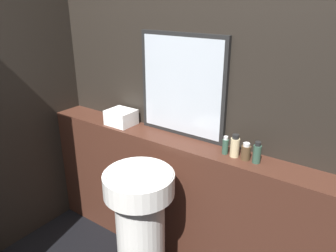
{
  "coord_description": "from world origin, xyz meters",
  "views": [
    {
      "loc": [
        1.05,
        -0.35,
        1.81
      ],
      "look_at": [
        -0.03,
        1.16,
        1.07
      ],
      "focal_mm": 35.0,
      "sensor_mm": 36.0,
      "label": 1
    }
  ],
  "objects_px": {
    "shampoo_bottle": "(225,146)",
    "lotion_bottle": "(246,152)",
    "mirror": "(182,86)",
    "body_wash_bottle": "(257,153)",
    "towel_stack": "(121,117)",
    "pedestal_sink": "(140,228)",
    "conditioner_bottle": "(235,146)"
  },
  "relations": [
    {
      "from": "shampoo_bottle",
      "to": "lotion_bottle",
      "type": "xyz_separation_m",
      "value": [
        0.13,
        0.0,
        -0.0
      ]
    },
    {
      "from": "lotion_bottle",
      "to": "body_wash_bottle",
      "type": "xyz_separation_m",
      "value": [
        0.06,
        -0.0,
        0.01
      ]
    },
    {
      "from": "conditioner_bottle",
      "to": "body_wash_bottle",
      "type": "relative_size",
      "value": 1.08
    },
    {
      "from": "mirror",
      "to": "pedestal_sink",
      "type": "bearing_deg",
      "value": -85.72
    },
    {
      "from": "pedestal_sink",
      "to": "towel_stack",
      "type": "bearing_deg",
      "value": 141.17
    },
    {
      "from": "shampoo_bottle",
      "to": "lotion_bottle",
      "type": "height_order",
      "value": "shampoo_bottle"
    },
    {
      "from": "towel_stack",
      "to": "body_wash_bottle",
      "type": "xyz_separation_m",
      "value": [
        1.03,
        -0.0,
        0.01
      ]
    },
    {
      "from": "mirror",
      "to": "conditioner_bottle",
      "type": "bearing_deg",
      "value": -12.22
    },
    {
      "from": "pedestal_sink",
      "to": "towel_stack",
      "type": "relative_size",
      "value": 4.57
    },
    {
      "from": "mirror",
      "to": "conditioner_bottle",
      "type": "relative_size",
      "value": 4.88
    },
    {
      "from": "pedestal_sink",
      "to": "body_wash_bottle",
      "type": "distance_m",
      "value": 0.83
    },
    {
      "from": "shampoo_bottle",
      "to": "conditioner_bottle",
      "type": "distance_m",
      "value": 0.06
    },
    {
      "from": "shampoo_bottle",
      "to": "pedestal_sink",
      "type": "bearing_deg",
      "value": -129.83
    },
    {
      "from": "mirror",
      "to": "towel_stack",
      "type": "relative_size",
      "value": 3.48
    },
    {
      "from": "mirror",
      "to": "lotion_bottle",
      "type": "distance_m",
      "value": 0.59
    },
    {
      "from": "shampoo_bottle",
      "to": "mirror",
      "type": "bearing_deg",
      "value": 165.88
    },
    {
      "from": "pedestal_sink",
      "to": "towel_stack",
      "type": "height_order",
      "value": "towel_stack"
    },
    {
      "from": "conditioner_bottle",
      "to": "body_wash_bottle",
      "type": "height_order",
      "value": "conditioner_bottle"
    },
    {
      "from": "body_wash_bottle",
      "to": "shampoo_bottle",
      "type": "bearing_deg",
      "value": -180.0
    },
    {
      "from": "conditioner_bottle",
      "to": "body_wash_bottle",
      "type": "xyz_separation_m",
      "value": [
        0.13,
        0.0,
        -0.0
      ]
    },
    {
      "from": "mirror",
      "to": "body_wash_bottle",
      "type": "xyz_separation_m",
      "value": [
        0.57,
        -0.09,
        -0.28
      ]
    },
    {
      "from": "pedestal_sink",
      "to": "lotion_bottle",
      "type": "xyz_separation_m",
      "value": [
        0.46,
        0.4,
        0.48
      ]
    },
    {
      "from": "mirror",
      "to": "body_wash_bottle",
      "type": "distance_m",
      "value": 0.64
    },
    {
      "from": "pedestal_sink",
      "to": "mirror",
      "type": "bearing_deg",
      "value": 94.28
    },
    {
      "from": "towel_stack",
      "to": "lotion_bottle",
      "type": "height_order",
      "value": "towel_stack"
    },
    {
      "from": "mirror",
      "to": "conditioner_bottle",
      "type": "distance_m",
      "value": 0.52
    },
    {
      "from": "towel_stack",
      "to": "shampoo_bottle",
      "type": "bearing_deg",
      "value": -0.0
    },
    {
      "from": "towel_stack",
      "to": "shampoo_bottle",
      "type": "xyz_separation_m",
      "value": [
        0.84,
        -0.0,
        -0.0
      ]
    },
    {
      "from": "body_wash_bottle",
      "to": "towel_stack",
      "type": "bearing_deg",
      "value": 180.0
    },
    {
      "from": "lotion_bottle",
      "to": "towel_stack",
      "type": "bearing_deg",
      "value": 180.0
    },
    {
      "from": "pedestal_sink",
      "to": "shampoo_bottle",
      "type": "xyz_separation_m",
      "value": [
        0.34,
        0.4,
        0.49
      ]
    },
    {
      "from": "pedestal_sink",
      "to": "mirror",
      "type": "distance_m",
      "value": 0.92
    }
  ]
}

